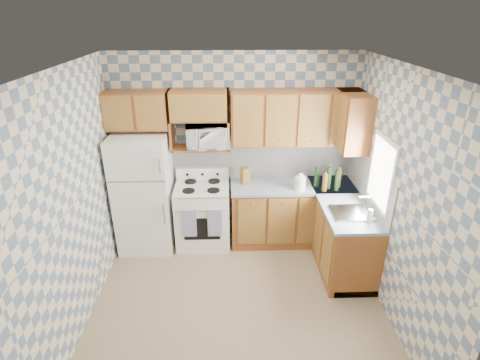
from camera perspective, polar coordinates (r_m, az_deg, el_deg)
name	(u,v)px	position (r m, az deg, el deg)	size (l,w,h in m)	color
floor	(238,301)	(4.72, -0.31, -17.90)	(3.40, 3.40, 0.00)	#8D7255
back_wall	(235,149)	(5.39, -0.84, 4.75)	(3.40, 0.02, 2.70)	slate
right_wall	(397,199)	(4.32, 22.84, -2.65)	(0.02, 3.20, 2.70)	slate
backsplash_back	(262,159)	(5.46, 3.38, 3.27)	(2.60, 0.01, 0.56)	silver
backsplash_right	(368,180)	(5.04, 18.96, -0.01)	(0.01, 1.60, 0.56)	silver
refrigerator	(144,193)	(5.40, -14.38, -1.93)	(0.75, 0.70, 1.68)	white
stove_body	(203,215)	(5.49, -5.64, -5.36)	(0.76, 0.65, 0.90)	white
cooktop	(202,187)	(5.28, -5.85, -1.09)	(0.76, 0.65, 0.03)	silver
backguard	(203,173)	(5.49, -5.72, 1.05)	(0.76, 0.08, 0.17)	white
dish_towel_left	(189,223)	(5.17, -7.74, -6.58)	(0.19, 0.03, 0.41)	navy
dish_towel_right	(215,223)	(5.15, -3.88, -6.56)	(0.19, 0.03, 0.41)	navy
base_cabinets_back	(291,213)	(5.58, 7.81, -5.07)	(1.75, 0.60, 0.88)	brown
base_cabinets_right	(339,231)	(5.30, 14.87, -7.54)	(0.60, 1.60, 0.88)	brown
countertop_back	(293,185)	(5.37, 8.10, -0.83)	(1.77, 0.63, 0.04)	#7B919F
countertop_right	(343,201)	(5.07, 15.38, -3.14)	(0.63, 1.60, 0.04)	#7B919F
upper_cabinets_back	(296,118)	(5.17, 8.47, 9.39)	(1.75, 0.33, 0.74)	brown
upper_cabinets_fridge	(137,110)	(5.19, -15.47, 10.22)	(0.82, 0.33, 0.50)	brown
upper_cabinets_right	(352,121)	(5.17, 16.68, 8.63)	(0.33, 0.70, 0.74)	brown
microwave_shelf	(201,148)	(5.22, -5.99, 4.92)	(0.80, 0.33, 0.03)	brown
microwave	(207,136)	(5.15, -5.10, 6.69)	(0.57, 0.38, 0.31)	white
sink	(351,213)	(4.77, 16.62, -4.83)	(0.48, 0.40, 0.03)	#B7B7BC
window	(381,173)	(4.64, 20.74, 0.98)	(0.02, 0.66, 0.86)	white
bottle_0	(329,178)	(5.26, 13.36, 0.32)	(0.07, 0.07, 0.31)	black
bottle_1	(337,180)	(5.24, 14.57, -0.05)	(0.07, 0.07, 0.29)	black
bottle_2	(339,178)	(5.35, 14.79, 0.31)	(0.07, 0.07, 0.27)	#5F3C10
bottle_3	(325,183)	(5.19, 12.80, -0.38)	(0.07, 0.07, 0.25)	#5F3C10
bottle_4	(317,177)	(5.29, 11.62, 0.41)	(0.07, 0.07, 0.28)	black
knife_block	(245,175)	(5.30, 0.79, 0.72)	(0.11, 0.11, 0.24)	brown
electric_kettle	(300,183)	(5.18, 9.15, -0.48)	(0.15, 0.15, 0.19)	white
food_containers	(299,184)	(5.25, 9.03, -0.60)	(0.16, 0.16, 0.11)	beige
soap_bottle	(370,216)	(4.60, 19.19, -5.21)	(0.06, 0.06, 0.17)	beige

